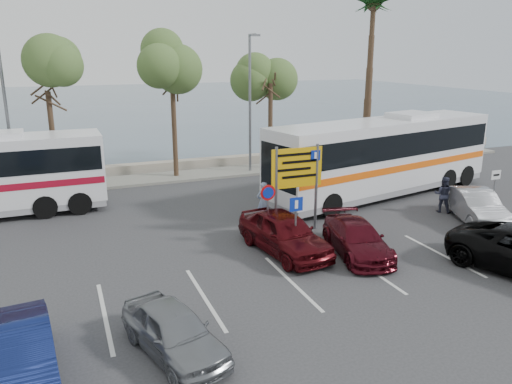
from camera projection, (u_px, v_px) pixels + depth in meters
name	position (u px, v px, depth m)	size (l,w,h in m)	color
ground	(310.00, 265.00, 17.38)	(120.00, 120.00, 0.00)	#323235
kerb_strip	(201.00, 174.00, 29.88)	(44.00, 2.40, 0.15)	gray
seawall	(192.00, 164.00, 31.61)	(48.00, 0.80, 0.60)	#A29481
sea	(114.00, 104.00, 71.04)	(140.00, 140.00, 0.00)	#435C6C
tree_left	(46.00, 75.00, 25.42)	(3.20, 3.20, 7.20)	#382619
tree_mid	(171.00, 61.00, 27.56)	(3.20, 3.20, 8.00)	#382619
tree_right	(271.00, 69.00, 29.83)	(3.20, 3.20, 7.40)	#382619
palm_tree	(373.00, 7.00, 31.33)	(4.80, 4.80, 11.20)	#382619
street_lamp_left	(6.00, 105.00, 24.66)	(0.45, 1.15, 8.01)	slate
street_lamp_right	(250.00, 97.00, 29.29)	(0.45, 1.15, 8.01)	slate
direction_sign	(297.00, 174.00, 19.94)	(2.20, 0.12, 3.60)	slate
sign_no_stop	(268.00, 205.00, 18.87)	(0.60, 0.08, 2.35)	slate
sign_parking	(296.00, 219.00, 17.62)	(0.50, 0.07, 2.25)	slate
sign_taxi	(494.00, 188.00, 21.82)	(0.50, 0.07, 2.20)	slate
lane_markings	(293.00, 282.00, 16.07)	(12.02, 4.20, 0.01)	silver
coach_bus_right	(383.00, 159.00, 25.34)	(13.53, 5.57, 4.13)	silver
car_silver_a	(174.00, 331.00, 12.09)	(1.45, 3.61, 1.23)	gray
car_blue	(19.00, 357.00, 10.96)	(1.44, 4.14, 1.36)	#101B4C
car_maroon	(357.00, 239.00, 18.13)	(1.68, 4.13, 1.20)	#4A0C15
car_red	(284.00, 233.00, 18.24)	(1.80, 4.48, 1.53)	#490A0F
car_silver_b	(475.00, 206.00, 21.69)	(1.47, 4.21, 1.39)	#929397
pedestrian_near	(263.00, 201.00, 21.72)	(0.63, 0.42, 1.74)	#7E90B7
pedestrian_far	(443.00, 194.00, 22.89)	(0.82, 0.64, 1.68)	#2C2F43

